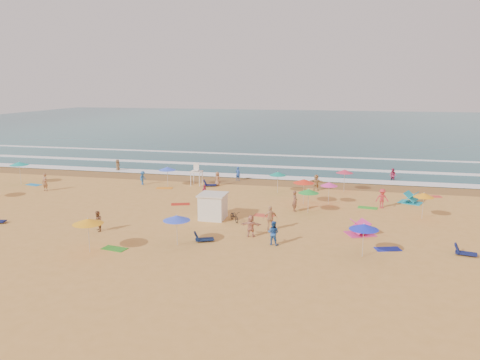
# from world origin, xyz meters

# --- Properties ---
(ground) EXTENTS (220.00, 220.00, 0.00)m
(ground) POSITION_xyz_m (0.00, 0.00, 0.00)
(ground) COLOR gold
(ground) RESTS_ON ground
(ocean) EXTENTS (220.00, 140.00, 0.18)m
(ocean) POSITION_xyz_m (0.00, 84.00, 0.00)
(ocean) COLOR #0C4756
(ocean) RESTS_ON ground
(wet_sand) EXTENTS (220.00, 220.00, 0.00)m
(wet_sand) POSITION_xyz_m (0.00, 12.50, 0.01)
(wet_sand) COLOR olive
(wet_sand) RESTS_ON ground
(surf_foam) EXTENTS (200.00, 18.70, 0.05)m
(surf_foam) POSITION_xyz_m (0.00, 21.32, 0.10)
(surf_foam) COLOR white
(surf_foam) RESTS_ON ground
(cabana) EXTENTS (2.00, 2.00, 2.00)m
(cabana) POSITION_xyz_m (0.18, -2.79, 1.00)
(cabana) COLOR white
(cabana) RESTS_ON ground
(cabana_roof) EXTENTS (2.20, 2.20, 0.12)m
(cabana_roof) POSITION_xyz_m (0.18, -2.79, 2.06)
(cabana_roof) COLOR silver
(cabana_roof) RESTS_ON cabana
(bicycle) EXTENTS (1.39, 1.65, 0.85)m
(bicycle) POSITION_xyz_m (2.08, -3.09, 0.43)
(bicycle) COLOR black
(bicycle) RESTS_ON ground
(lifeguard_stand) EXTENTS (1.20, 1.20, 2.10)m
(lifeguard_stand) POSITION_xyz_m (-5.20, 9.13, 1.05)
(lifeguard_stand) COLOR white
(lifeguard_stand) RESTS_ON ground
(beach_umbrellas) EXTENTS (57.29, 26.56, 0.77)m
(beach_umbrellas) POSITION_xyz_m (0.46, -0.12, 2.04)
(beach_umbrellas) COLOR #1A2BE4
(beach_umbrellas) RESTS_ON ground
(loungers) EXTENTS (55.94, 18.33, 0.34)m
(loungers) POSITION_xyz_m (3.90, -3.44, 0.17)
(loungers) COLOR #0E194A
(loungers) RESTS_ON ground
(towels) EXTENTS (50.12, 21.85, 0.03)m
(towels) POSITION_xyz_m (0.93, -0.78, 0.01)
(towels) COLOR red
(towels) RESTS_ON ground
(popup_tents) EXTENTS (7.26, 12.91, 1.20)m
(popup_tents) POSITION_xyz_m (14.38, 1.15, 0.60)
(popup_tents) COLOR #D32E7E
(popup_tents) RESTS_ON ground
(beachgoers) EXTENTS (42.51, 25.65, 2.14)m
(beachgoers) POSITION_xyz_m (-0.11, 2.89, 0.81)
(beachgoers) COLOR brown
(beachgoers) RESTS_ON ground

